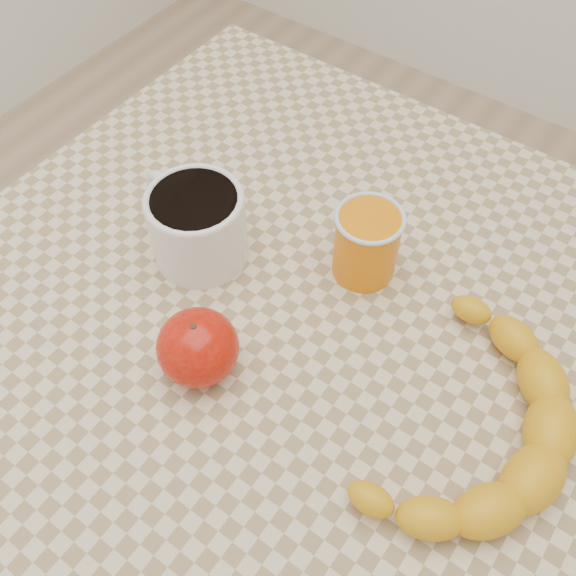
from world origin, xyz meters
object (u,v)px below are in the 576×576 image
Objects in this scene: orange_juice_glass at (366,243)px; banana at (471,423)px; apple at (198,347)px; table at (288,339)px; coffee_mug at (196,222)px.

orange_juice_glass is 0.27× the size of banana.
apple is 0.31× the size of banana.
orange_juice_glass reaches higher than apple.
apple reaches higher than banana.
banana is at bearing 19.44° from apple.
apple is (-0.02, -0.12, 0.12)m from table.
table is 8.86× the size of orange_juice_glass.
banana is (0.19, -0.12, -0.02)m from orange_juice_glass.
table is at bearing 177.90° from banana.
coffee_mug is 0.16m from apple.
banana is (0.26, 0.09, -0.01)m from apple.
orange_juice_glass is at bearing 71.77° from apple.
table is 0.26m from banana.
banana is at bearing -7.82° from table.
coffee_mug reaches higher than banana.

